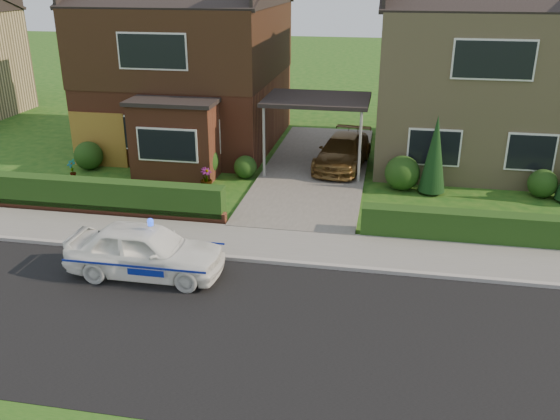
# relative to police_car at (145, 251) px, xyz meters

# --- Properties ---
(ground) EXTENTS (120.00, 120.00, 0.00)m
(ground) POSITION_rel_police_car_xyz_m (3.04, -1.90, -0.67)
(ground) COLOR #174A13
(ground) RESTS_ON ground
(road) EXTENTS (60.00, 6.00, 0.02)m
(road) POSITION_rel_police_car_xyz_m (3.04, -1.90, -0.67)
(road) COLOR black
(road) RESTS_ON ground
(kerb) EXTENTS (60.00, 0.16, 0.12)m
(kerb) POSITION_rel_police_car_xyz_m (3.04, 1.15, -0.61)
(kerb) COLOR #9E9993
(kerb) RESTS_ON ground
(sidewalk) EXTENTS (60.00, 2.00, 0.10)m
(sidewalk) POSITION_rel_police_car_xyz_m (3.04, 2.20, -0.62)
(sidewalk) COLOR slate
(sidewalk) RESTS_ON ground
(driveway) EXTENTS (3.80, 12.00, 0.12)m
(driveway) POSITION_rel_police_car_xyz_m (3.04, 9.10, -0.61)
(driveway) COLOR #666059
(driveway) RESTS_ON ground
(house_left) EXTENTS (7.50, 9.53, 7.25)m
(house_left) POSITION_rel_police_car_xyz_m (-2.74, 12.00, 3.15)
(house_left) COLOR brown
(house_left) RESTS_ON ground
(house_right) EXTENTS (7.50, 8.06, 7.25)m
(house_right) POSITION_rel_police_car_xyz_m (8.84, 12.09, 3.00)
(house_right) COLOR tan
(house_right) RESTS_ON ground
(carport_link) EXTENTS (3.80, 3.00, 2.77)m
(carport_link) POSITION_rel_police_car_xyz_m (3.04, 9.05, 1.99)
(carport_link) COLOR black
(carport_link) RESTS_ON ground
(garage_door) EXTENTS (2.20, 0.10, 2.10)m
(garage_door) POSITION_rel_police_car_xyz_m (-5.20, 8.06, 0.38)
(garage_door) COLOR brown
(garage_door) RESTS_ON ground
(dwarf_wall) EXTENTS (7.70, 0.25, 0.36)m
(dwarf_wall) POSITION_rel_police_car_xyz_m (-2.76, 3.40, -0.49)
(dwarf_wall) COLOR brown
(dwarf_wall) RESTS_ON ground
(hedge_left) EXTENTS (7.50, 0.55, 0.90)m
(hedge_left) POSITION_rel_police_car_xyz_m (-2.76, 3.55, -0.67)
(hedge_left) COLOR #173912
(hedge_left) RESTS_ON ground
(hedge_right) EXTENTS (7.50, 0.55, 0.80)m
(hedge_right) POSITION_rel_police_car_xyz_m (8.84, 3.45, -0.67)
(hedge_right) COLOR #173912
(hedge_right) RESTS_ON ground
(shrub_left_far) EXTENTS (1.08, 1.08, 1.08)m
(shrub_left_far) POSITION_rel_police_car_xyz_m (-5.46, 7.60, -0.13)
(shrub_left_far) COLOR #173912
(shrub_left_far) RESTS_ON ground
(shrub_left_mid) EXTENTS (1.32, 1.32, 1.32)m
(shrub_left_mid) POSITION_rel_police_car_xyz_m (-0.96, 7.40, -0.01)
(shrub_left_mid) COLOR #173912
(shrub_left_mid) RESTS_ON ground
(shrub_left_near) EXTENTS (0.84, 0.84, 0.84)m
(shrub_left_near) POSITION_rel_police_car_xyz_m (0.64, 7.70, -0.25)
(shrub_left_near) COLOR #173912
(shrub_left_near) RESTS_ON ground
(shrub_right_near) EXTENTS (1.20, 1.20, 1.20)m
(shrub_right_near) POSITION_rel_police_car_xyz_m (6.24, 7.50, -0.07)
(shrub_right_near) COLOR #173912
(shrub_right_near) RESTS_ON ground
(shrub_right_mid) EXTENTS (0.96, 0.96, 0.96)m
(shrub_right_mid) POSITION_rel_police_car_xyz_m (10.84, 7.60, -0.19)
(shrub_right_mid) COLOR #173912
(shrub_right_mid) RESTS_ON ground
(conifer_a) EXTENTS (0.90, 0.90, 2.60)m
(conifer_a) POSITION_rel_police_car_xyz_m (7.24, 7.30, 0.63)
(conifer_a) COLOR black
(conifer_a) RESTS_ON ground
(police_car) EXTENTS (3.59, 3.90, 1.49)m
(police_car) POSITION_rel_police_car_xyz_m (0.00, 0.00, 0.00)
(police_car) COLOR white
(police_car) RESTS_ON ground
(driveway_car) EXTENTS (2.17, 4.24, 1.18)m
(driveway_car) POSITION_rel_police_car_xyz_m (4.04, 9.32, 0.04)
(driveway_car) COLOR brown
(driveway_car) RESTS_ON driveway
(potted_plant_a) EXTENTS (0.44, 0.37, 0.70)m
(potted_plant_a) POSITION_rel_police_car_xyz_m (-5.55, 6.49, -0.31)
(potted_plant_a) COLOR gray
(potted_plant_a) RESTS_ON ground
(potted_plant_b) EXTENTS (0.45, 0.41, 0.67)m
(potted_plant_b) POSITION_rel_police_car_xyz_m (-0.66, 7.10, -0.33)
(potted_plant_b) COLOR gray
(potted_plant_b) RESTS_ON ground
(potted_plant_c) EXTENTS (0.58, 0.58, 0.75)m
(potted_plant_c) POSITION_rel_police_car_xyz_m (-0.41, 6.28, -0.29)
(potted_plant_c) COLOR gray
(potted_plant_c) RESTS_ON ground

